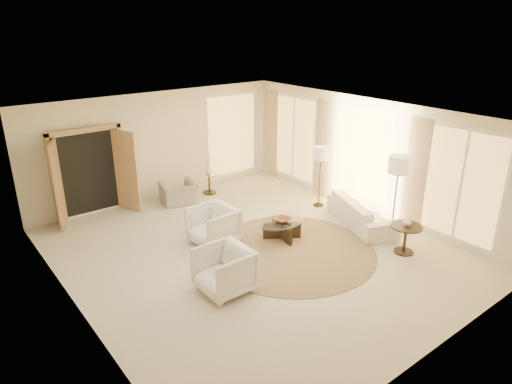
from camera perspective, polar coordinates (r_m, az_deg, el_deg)
room at (r=8.95m, az=-0.44°, el=0.50°), size 7.04×8.04×2.83m
windows_right at (r=11.35m, az=13.21°, el=4.14°), size 0.10×6.40×2.40m
window_back_corner at (r=13.31m, az=-3.00°, el=7.11°), size 1.70×0.10×2.40m
curtains_right at (r=11.89m, az=9.69°, el=4.90°), size 0.06×5.20×2.60m
french_doors at (r=11.48m, az=-19.97°, el=2.12°), size 1.95×0.66×2.16m
area_rug at (r=9.56m, az=4.37°, el=-7.33°), size 3.57×3.57×0.01m
sofa at (r=10.88m, az=13.05°, el=-2.43°), size 1.55×2.25×0.61m
armchair_left at (r=9.68m, az=-5.35°, el=-4.03°), size 0.85×0.91×0.90m
armchair_right at (r=8.06m, az=-4.00°, el=-9.49°), size 0.81×0.87×0.89m
accent_chair at (r=11.93m, az=-9.69°, el=0.30°), size 0.96×0.72×0.76m
coffee_table at (r=9.95m, az=3.26°, el=-4.49°), size 1.43×1.43×0.40m
end_table at (r=9.78m, az=18.20°, el=-5.04°), size 0.64×0.64×0.60m
side_table at (r=12.54m, az=-5.87°, el=1.33°), size 0.48×0.48×0.56m
floor_lamp_near at (r=11.43m, az=8.13°, el=4.47°), size 0.38×0.38×1.56m
floor_lamp_far at (r=10.08m, az=17.38°, el=2.82°), size 0.44×0.44×1.82m
bowl at (r=9.87m, az=3.28°, el=-3.48°), size 0.40×0.40×0.09m
end_vase at (r=9.67m, az=18.38°, el=-3.59°), size 0.18×0.18×0.18m
side_vase at (r=12.43m, az=-5.93°, el=2.76°), size 0.25×0.25×0.22m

